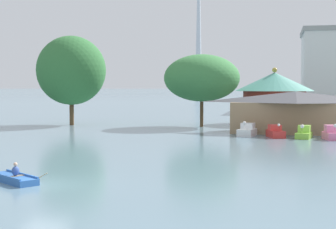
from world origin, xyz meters
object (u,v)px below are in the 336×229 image
at_px(pedal_boat_red, 275,132).
at_px(pedal_boat_pink, 332,134).
at_px(boathouse, 295,111).
at_px(green_roof_pavilion, 274,95).
at_px(pedal_boat_white, 247,131).
at_px(pedal_boat_lime, 304,133).
at_px(shoreline_tree_tall_left, 71,70).
at_px(shoreline_tree_mid, 202,78).
at_px(rowboat_with_rower, 13,178).

relative_size(pedal_boat_red, pedal_boat_pink, 1.17).
height_order(pedal_boat_red, pedal_boat_pink, pedal_boat_pink).
distance_m(boathouse, green_roof_pavilion, 13.85).
xyz_separation_m(pedal_boat_white, pedal_boat_lime, (5.93, -1.29, -0.03)).
height_order(shoreline_tree_tall_left, shoreline_tree_mid, shoreline_tree_tall_left).
xyz_separation_m(boathouse, shoreline_tree_tall_left, (-29.97, 5.79, 5.06)).
bearing_deg(green_roof_pavilion, pedal_boat_white, -98.33).
relative_size(green_roof_pavilion, shoreline_tree_tall_left, 0.90).
height_order(rowboat_with_rower, pedal_boat_red, pedal_boat_red).
bearing_deg(pedal_boat_lime, boathouse, -162.07).
height_order(pedal_boat_red, green_roof_pavilion, green_roof_pavilion).
bearing_deg(pedal_boat_red, pedal_boat_pink, 61.69).
bearing_deg(boathouse, rowboat_with_rower, -115.32).
bearing_deg(pedal_boat_pink, pedal_boat_lime, -119.16).
bearing_deg(shoreline_tree_mid, pedal_boat_red, -51.40).
xyz_separation_m(pedal_boat_pink, shoreline_tree_tall_left, (-33.39, 12.55, 6.98)).
xyz_separation_m(green_roof_pavilion, shoreline_tree_tall_left, (-27.41, -7.73, 3.48)).
distance_m(pedal_boat_lime, pedal_boat_pink, 2.83).
bearing_deg(pedal_boat_pink, rowboat_with_rower, -47.66).
height_order(pedal_boat_white, shoreline_tree_mid, shoreline_tree_mid).
height_order(pedal_boat_lime, green_roof_pavilion, green_roof_pavilion).
bearing_deg(boathouse, pedal_boat_lime, -83.14).
bearing_deg(green_roof_pavilion, shoreline_tree_mid, -143.54).
relative_size(pedal_boat_lime, shoreline_tree_tall_left, 0.25).
xyz_separation_m(pedal_boat_pink, green_roof_pavilion, (-5.98, 20.28, 3.50)).
bearing_deg(shoreline_tree_tall_left, shoreline_tree_mid, 2.59).
distance_m(pedal_boat_red, boathouse, 6.30).
bearing_deg(shoreline_tree_mid, shoreline_tree_tall_left, -177.41).
height_order(pedal_boat_red, shoreline_tree_tall_left, shoreline_tree_tall_left).
xyz_separation_m(pedal_boat_pink, boathouse, (-3.42, 6.76, 1.92)).
xyz_separation_m(pedal_boat_red, green_roof_pavilion, (-0.37, 19.09, 3.55)).
height_order(pedal_boat_lime, boathouse, boathouse).
relative_size(rowboat_with_rower, pedal_boat_white, 1.26).
height_order(rowboat_with_rower, shoreline_tree_tall_left, shoreline_tree_tall_left).
distance_m(pedal_boat_white, pedal_boat_lime, 6.07).
height_order(pedal_boat_pink, boathouse, boathouse).
relative_size(rowboat_with_rower, pedal_boat_lime, 1.25).
xyz_separation_m(rowboat_with_rower, pedal_boat_white, (11.23, 30.11, 0.34)).
bearing_deg(shoreline_tree_mid, boathouse, -29.02).
distance_m(boathouse, shoreline_tree_tall_left, 30.94).
distance_m(rowboat_with_rower, pedal_boat_pink, 34.33).
bearing_deg(pedal_boat_lime, shoreline_tree_mid, -123.75).
xyz_separation_m(pedal_boat_white, green_roof_pavilion, (2.66, 18.17, 3.52)).
bearing_deg(pedal_boat_lime, rowboat_with_rower, -19.70).
distance_m(green_roof_pavilion, shoreline_tree_mid, 11.87).
relative_size(pedal_boat_white, shoreline_tree_mid, 0.30).
bearing_deg(shoreline_tree_mid, pedal_boat_pink, -41.09).
bearing_deg(rowboat_with_rower, pedal_boat_pink, -91.02).
distance_m(shoreline_tree_tall_left, shoreline_tree_mid, 18.11).
relative_size(boathouse, green_roof_pavilion, 1.42).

